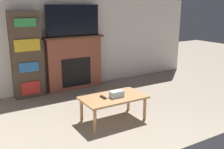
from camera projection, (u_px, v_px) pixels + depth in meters
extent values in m
cube|color=silver|center=(64.00, 28.00, 5.66)|extent=(6.83, 0.06, 2.70)
cube|color=brown|center=(74.00, 63.00, 5.82)|extent=(1.24, 0.22, 1.14)
cube|color=black|center=(77.00, 72.00, 5.77)|extent=(0.68, 0.01, 0.63)
cube|color=#4C331E|center=(74.00, 37.00, 5.65)|extent=(1.34, 0.28, 0.04)
cube|color=black|center=(73.00, 20.00, 5.56)|extent=(1.19, 0.03, 0.66)
cube|color=black|center=(73.00, 21.00, 5.54)|extent=(1.16, 0.01, 0.62)
cube|color=#A87A4C|center=(113.00, 97.00, 4.20)|extent=(1.04, 0.59, 0.03)
cylinder|color=#A87A4C|center=(95.00, 121.00, 3.83)|extent=(0.05, 0.05, 0.38)
cylinder|color=#A87A4C|center=(145.00, 109.00, 4.29)|extent=(0.05, 0.05, 0.38)
cylinder|color=#A87A4C|center=(81.00, 110.00, 4.23)|extent=(0.05, 0.05, 0.38)
cylinder|color=#A87A4C|center=(128.00, 100.00, 4.68)|extent=(0.05, 0.05, 0.38)
cube|color=silver|center=(117.00, 94.00, 4.17)|extent=(0.22, 0.12, 0.10)
cube|color=black|center=(103.00, 97.00, 4.14)|extent=(0.04, 0.15, 0.02)
cube|color=#4C3D2D|center=(26.00, 55.00, 5.22)|extent=(0.58, 0.26, 1.73)
cube|color=red|center=(31.00, 88.00, 5.26)|extent=(0.36, 0.03, 0.26)
cube|color=#2D70B7|center=(29.00, 67.00, 5.15)|extent=(0.38, 0.03, 0.19)
cube|color=gold|center=(27.00, 45.00, 5.04)|extent=(0.48, 0.03, 0.23)
cube|color=green|center=(25.00, 23.00, 4.93)|extent=(0.40, 0.03, 0.16)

